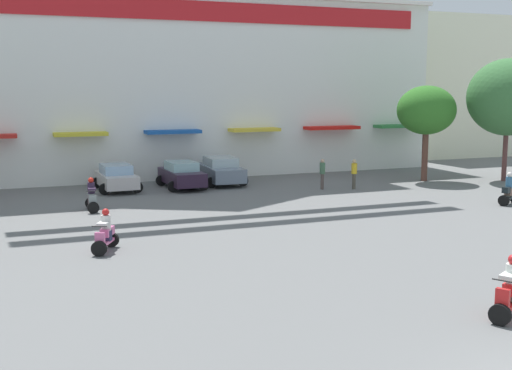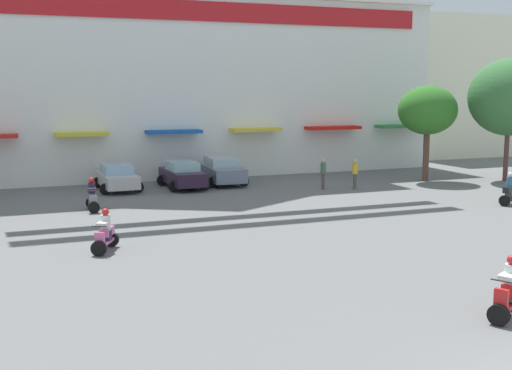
# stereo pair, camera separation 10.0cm
# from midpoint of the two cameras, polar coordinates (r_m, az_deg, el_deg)

# --- Properties ---
(ground_plane) EXTENTS (128.00, 128.00, 0.00)m
(ground_plane) POSITION_cam_midpoint_polar(r_m,az_deg,el_deg) (23.60, 2.60, -5.03)
(ground_plane) COLOR slate
(colonial_building) EXTENTS (36.26, 19.20, 22.09)m
(colonial_building) POSITION_cam_midpoint_polar(r_m,az_deg,el_deg) (46.10, -9.79, 13.31)
(colonial_building) COLOR white
(colonial_building) RESTS_ON ground
(flank_building_right) EXTENTS (13.22, 8.79, 11.10)m
(flank_building_right) POSITION_cam_midpoint_polar(r_m,az_deg,el_deg) (58.18, 17.18, 8.18)
(flank_building_right) COLOR #F4F1CD
(flank_building_right) RESTS_ON ground
(plaza_tree_1) EXTENTS (4.68, 4.79, 7.22)m
(plaza_tree_1) POSITION_cam_midpoint_polar(r_m,az_deg,el_deg) (41.28, 21.33, 7.15)
(plaza_tree_1) COLOR brown
(plaza_tree_1) RESTS_ON ground
(plaza_tree_3) EXTENTS (3.60, 3.12, 5.64)m
(plaza_tree_3) POSITION_cam_midpoint_polar(r_m,az_deg,el_deg) (39.87, 14.84, 6.30)
(plaza_tree_3) COLOR brown
(plaza_tree_3) RESTS_ON ground
(parked_car_0) EXTENTS (2.38, 4.06, 1.42)m
(parked_car_0) POSITION_cam_midpoint_polar(r_m,az_deg,el_deg) (36.02, -11.96, 0.67)
(parked_car_0) COLOR beige
(parked_car_0) RESTS_ON ground
(parked_car_1) EXTENTS (2.35, 4.11, 1.47)m
(parked_car_1) POSITION_cam_midpoint_polar(r_m,az_deg,el_deg) (36.30, -6.36, 0.91)
(parked_car_1) COLOR #2C1C31
(parked_car_1) RESTS_ON ground
(parked_car_2) EXTENTS (2.54, 4.45, 1.56)m
(parked_car_2) POSITION_cam_midpoint_polar(r_m,az_deg,el_deg) (37.70, -2.96, 1.29)
(parked_car_2) COLOR slate
(parked_car_2) RESTS_ON ground
(scooter_rider_0) EXTENTS (1.12, 1.51, 1.47)m
(scooter_rider_0) POSITION_cam_midpoint_polar(r_m,az_deg,el_deg) (22.79, -12.91, -4.20)
(scooter_rider_0) COLOR black
(scooter_rider_0) RESTS_ON ground
(scooter_rider_3) EXTENTS (1.54, 1.10, 1.56)m
(scooter_rider_3) POSITION_cam_midpoint_polar(r_m,az_deg,el_deg) (33.29, 21.42, -0.49)
(scooter_rider_3) COLOR black
(scooter_rider_3) RESTS_ON ground
(scooter_rider_7) EXTENTS (0.58, 1.37, 1.52)m
(scooter_rider_7) POSITION_cam_midpoint_polar(r_m,az_deg,el_deg) (30.32, -14.02, -1.06)
(scooter_rider_7) COLOR black
(scooter_rider_7) RESTS_ON ground
(scooter_rider_8) EXTENTS (1.48, 1.14, 1.56)m
(scooter_rider_8) POSITION_cam_midpoint_polar(r_m,az_deg,el_deg) (17.04, 21.37, -8.74)
(scooter_rider_8) COLOR black
(scooter_rider_8) RESTS_ON ground
(pedestrian_1) EXTENTS (0.40, 0.40, 1.67)m
(pedestrian_1) POSITION_cam_midpoint_polar(r_m,az_deg,el_deg) (35.74, 5.97, 1.15)
(pedestrian_1) COLOR #534540
(pedestrian_1) RESTS_ON ground
(pedestrian_3) EXTENTS (0.42, 0.42, 1.65)m
(pedestrian_3) POSITION_cam_midpoint_polar(r_m,az_deg,el_deg) (36.06, 8.72, 1.15)
(pedestrian_3) COLOR #4E483D
(pedestrian_3) RESTS_ON ground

